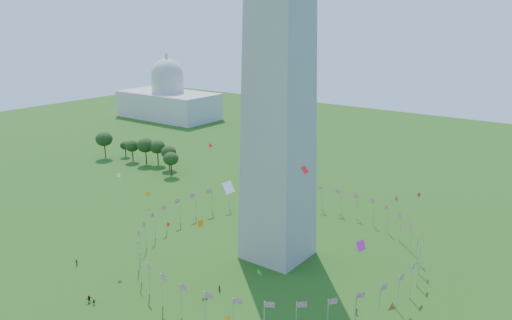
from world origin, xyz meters
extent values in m
cylinder|color=silver|center=(40.00, 50.00, 4.50)|extent=(0.24, 0.24, 9.00)
cylinder|color=silver|center=(39.39, 56.95, 4.50)|extent=(0.24, 0.24, 9.00)
cylinder|color=silver|center=(37.59, 63.68, 4.50)|extent=(0.24, 0.24, 9.00)
cylinder|color=silver|center=(34.64, 70.00, 4.50)|extent=(0.24, 0.24, 9.00)
cylinder|color=silver|center=(30.64, 75.71, 4.50)|extent=(0.24, 0.24, 9.00)
cylinder|color=silver|center=(25.71, 80.64, 4.50)|extent=(0.24, 0.24, 9.00)
cylinder|color=silver|center=(20.00, 84.64, 4.50)|extent=(0.24, 0.24, 9.00)
cylinder|color=silver|center=(13.68, 87.59, 4.50)|extent=(0.24, 0.24, 9.00)
cylinder|color=silver|center=(6.95, 89.39, 4.50)|extent=(0.24, 0.24, 9.00)
cylinder|color=silver|center=(0.00, 90.00, 4.50)|extent=(0.24, 0.24, 9.00)
cylinder|color=silver|center=(-6.95, 89.39, 4.50)|extent=(0.24, 0.24, 9.00)
cylinder|color=silver|center=(-13.68, 87.59, 4.50)|extent=(0.24, 0.24, 9.00)
cylinder|color=silver|center=(-20.00, 84.64, 4.50)|extent=(0.24, 0.24, 9.00)
cylinder|color=silver|center=(-25.71, 80.64, 4.50)|extent=(0.24, 0.24, 9.00)
cylinder|color=silver|center=(-30.64, 75.71, 4.50)|extent=(0.24, 0.24, 9.00)
cylinder|color=silver|center=(-34.64, 70.00, 4.50)|extent=(0.24, 0.24, 9.00)
cylinder|color=silver|center=(-37.59, 63.68, 4.50)|extent=(0.24, 0.24, 9.00)
cylinder|color=silver|center=(-39.39, 56.95, 4.50)|extent=(0.24, 0.24, 9.00)
cylinder|color=silver|center=(-40.00, 50.00, 4.50)|extent=(0.24, 0.24, 9.00)
cylinder|color=silver|center=(-39.39, 43.05, 4.50)|extent=(0.24, 0.24, 9.00)
cylinder|color=silver|center=(-37.59, 36.32, 4.50)|extent=(0.24, 0.24, 9.00)
cylinder|color=silver|center=(-34.64, 30.00, 4.50)|extent=(0.24, 0.24, 9.00)
cylinder|color=silver|center=(-30.64, 24.29, 4.50)|extent=(0.24, 0.24, 9.00)
cylinder|color=silver|center=(-25.71, 19.36, 4.50)|extent=(0.24, 0.24, 9.00)
cylinder|color=silver|center=(-20.00, 15.36, 4.50)|extent=(0.24, 0.24, 9.00)
cylinder|color=silver|center=(-13.68, 12.41, 4.50)|extent=(0.24, 0.24, 9.00)
cylinder|color=silver|center=(-6.95, 10.61, 4.50)|extent=(0.24, 0.24, 9.00)
cylinder|color=silver|center=(0.00, 10.00, 4.50)|extent=(0.24, 0.24, 9.00)
cylinder|color=silver|center=(6.95, 10.61, 4.50)|extent=(0.24, 0.24, 9.00)
cylinder|color=silver|center=(13.68, 12.41, 4.50)|extent=(0.24, 0.24, 9.00)
cylinder|color=silver|center=(20.00, 15.36, 4.50)|extent=(0.24, 0.24, 9.00)
cylinder|color=silver|center=(25.71, 19.36, 4.50)|extent=(0.24, 0.24, 9.00)
cylinder|color=silver|center=(30.64, 24.29, 4.50)|extent=(0.24, 0.24, 9.00)
cylinder|color=silver|center=(34.64, 30.00, 4.50)|extent=(0.24, 0.24, 9.00)
cylinder|color=silver|center=(37.59, 36.32, 4.50)|extent=(0.24, 0.24, 9.00)
cylinder|color=silver|center=(39.39, 43.05, 4.50)|extent=(0.24, 0.24, 9.00)
imported|color=#57141C|center=(-0.53, 24.29, 0.82)|extent=(0.96, 0.87, 1.63)
imported|color=#50121C|center=(-22.96, 1.12, 0.96)|extent=(1.01, 1.87, 1.92)
imported|color=#1B4325|center=(-42.27, 10.78, 0.88)|extent=(0.93, 0.76, 1.77)
imported|color=#194026|center=(-21.03, 1.16, 0.77)|extent=(0.95, 0.93, 1.54)
imported|color=#242424|center=(32.48, 35.57, 0.79)|extent=(0.92, 0.97, 1.58)
plane|color=green|center=(8.78, 30.49, 12.46)|extent=(1.46, 2.01, 2.00)
plane|color=#CC2699|center=(51.08, -7.24, 39.71)|extent=(1.17, 1.39, 1.81)
plane|color=white|center=(-36.39, 23.18, 24.79)|extent=(0.52, 1.65, 1.57)
plane|color=red|center=(-29.55, 54.63, 28.08)|extent=(0.85, 1.93, 1.79)
plane|color=red|center=(-24.76, 30.19, 10.22)|extent=(1.12, 0.62, 1.15)
plane|color=red|center=(21.08, 28.86, 35.48)|extent=(1.64, 1.65, 1.77)
plane|color=red|center=(40.78, 47.35, 28.48)|extent=(0.18, 1.10, 1.11)
plane|color=orange|center=(30.22, -8.97, 21.53)|extent=(0.61, 1.30, 1.19)
plane|color=orange|center=(-8.40, 26.39, 16.04)|extent=(1.44, 1.89, 2.08)
plane|color=orange|center=(-60.67, 54.20, 5.00)|extent=(0.59, 1.64, 1.71)
plane|color=red|center=(42.65, 27.63, 33.79)|extent=(0.85, 0.58, 1.03)
plane|color=#CC2699|center=(43.55, 27.86, 10.03)|extent=(1.31, 1.63, 1.95)
plane|color=green|center=(16.77, 17.94, 13.74)|extent=(1.91, 1.21, 2.14)
plane|color=white|center=(27.35, -4.91, 42.04)|extent=(2.09, 1.20, 2.21)
ellipsoid|color=#294B19|center=(-129.21, 87.07, 6.49)|extent=(8.31, 8.31, 12.98)
ellipsoid|color=#294B19|center=(-122.85, 94.67, 3.95)|extent=(5.06, 5.06, 7.90)
ellipsoid|color=#294B19|center=(-113.10, 91.07, 5.22)|extent=(6.68, 6.68, 10.43)
ellipsoid|color=#294B19|center=(-104.02, 91.62, 6.29)|extent=(8.06, 8.06, 12.59)
ellipsoid|color=#294B19|center=(-98.88, 94.41, 5.93)|extent=(7.59, 7.59, 11.87)
ellipsoid|color=#294B19|center=(-89.01, 92.21, 5.48)|extent=(7.02, 7.02, 10.97)
ellipsoid|color=#294B19|center=(-80.81, 85.62, 5.37)|extent=(6.87, 6.87, 10.74)
camera|label=1|loc=(74.78, -61.84, 67.62)|focal=35.00mm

